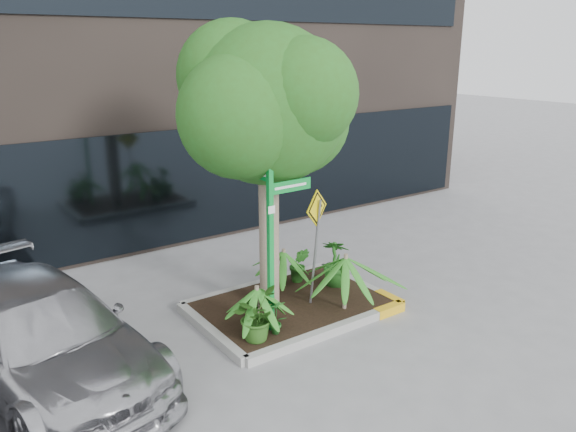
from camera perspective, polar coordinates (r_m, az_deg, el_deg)
ground at (r=9.69m, az=0.41°, el=-10.48°), size 80.00×80.00×0.00m
planter at (r=9.96m, az=0.59°, el=-9.01°), size 3.35×2.36×0.15m
tree at (r=8.96m, az=-2.14°, el=11.17°), size 3.25×2.88×4.88m
palm_front at (r=9.42m, az=5.90°, el=-4.23°), size 1.11×1.11×1.24m
palm_left at (r=8.78m, az=-3.18°, el=-7.41°), size 0.84×0.84×0.93m
palm_back at (r=10.33m, az=-0.45°, el=-3.62°), size 0.82×0.82×0.91m
parked_car at (r=8.51m, az=-23.62°, el=-10.97°), size 2.81×5.00×1.37m
shrub_a at (r=8.65m, az=-3.38°, el=-10.04°), size 0.99×0.99×0.78m
shrub_b at (r=10.51m, az=4.87°, el=-4.71°), size 0.70×0.70×0.89m
shrub_c at (r=8.83m, az=-1.23°, el=-10.16°), size 0.31×0.31×0.58m
shrub_d at (r=10.64m, az=1.16°, el=-4.94°), size 0.53×0.53×0.69m
street_sign_post at (r=8.53m, az=-1.73°, el=-1.84°), size 0.82×0.81×2.78m
cattle_sign at (r=9.37m, az=2.87°, el=-1.24°), size 0.59×0.25×2.06m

